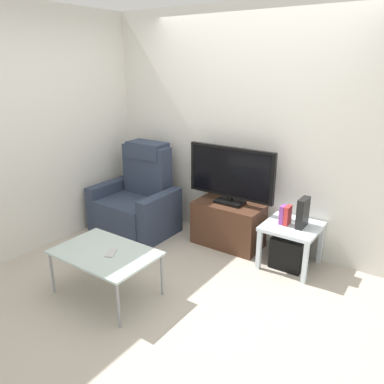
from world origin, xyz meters
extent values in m
plane|color=#B2A899|center=(0.00, 0.00, 0.00)|extent=(6.40, 6.40, 0.00)
cube|color=silver|center=(0.00, 1.13, 1.30)|extent=(6.40, 0.06, 2.60)
cube|color=silver|center=(-1.88, 0.00, 1.30)|extent=(0.06, 4.48, 2.60)
cube|color=#4C2D1E|center=(-0.13, 0.87, 0.25)|extent=(0.78, 0.41, 0.51)
cube|color=black|center=(-0.13, 0.67, 0.35)|extent=(0.72, 0.02, 0.02)
cube|color=black|center=(-0.13, 0.72, 0.39)|extent=(0.34, 0.11, 0.04)
cube|color=black|center=(-0.13, 0.89, 0.52)|extent=(0.32, 0.20, 0.03)
cube|color=black|center=(-0.13, 0.89, 0.56)|extent=(0.06, 0.04, 0.05)
cube|color=black|center=(-0.13, 0.89, 0.87)|extent=(1.03, 0.05, 0.56)
cube|color=black|center=(-0.13, 0.86, 0.87)|extent=(0.94, 0.01, 0.51)
cube|color=#2D384C|center=(-1.27, 0.53, 0.21)|extent=(0.70, 0.72, 0.42)
cube|color=#2D384C|center=(-1.27, 0.80, 0.73)|extent=(0.64, 0.20, 0.62)
cube|color=#2D384C|center=(-1.27, 0.82, 0.98)|extent=(0.50, 0.26, 0.20)
cube|color=#2D384C|center=(-1.69, 0.53, 0.28)|extent=(0.14, 0.68, 0.56)
cube|color=#2D384C|center=(-0.85, 0.53, 0.28)|extent=(0.14, 0.68, 0.56)
cube|color=silver|center=(0.63, 0.82, 0.44)|extent=(0.54, 0.54, 0.04)
cube|color=silver|center=(0.40, 0.58, 0.21)|extent=(0.04, 0.04, 0.42)
cube|color=silver|center=(0.87, 0.58, 0.21)|extent=(0.04, 0.04, 0.42)
cube|color=silver|center=(0.40, 1.05, 0.21)|extent=(0.04, 0.04, 0.42)
cube|color=silver|center=(0.87, 1.05, 0.21)|extent=(0.04, 0.04, 0.42)
cube|color=black|center=(0.63, 0.82, 0.16)|extent=(0.33, 0.33, 0.33)
cube|color=purple|center=(0.53, 0.80, 0.55)|extent=(0.04, 0.10, 0.19)
cube|color=red|center=(0.58, 0.80, 0.56)|extent=(0.04, 0.12, 0.20)
cube|color=black|center=(0.72, 0.83, 0.61)|extent=(0.07, 0.20, 0.30)
cube|color=#B2C6C1|center=(-0.54, -0.62, 0.42)|extent=(0.90, 0.60, 0.02)
cylinder|color=gray|center=(-0.96, -0.89, 0.20)|extent=(0.02, 0.02, 0.41)
cylinder|color=gray|center=(-0.12, -0.89, 0.20)|extent=(0.02, 0.02, 0.41)
cylinder|color=gray|center=(-0.96, -0.35, 0.20)|extent=(0.02, 0.02, 0.41)
cylinder|color=gray|center=(-0.12, -0.35, 0.20)|extent=(0.02, 0.02, 0.41)
cube|color=#B7B7BC|center=(-0.47, -0.61, 0.43)|extent=(0.13, 0.17, 0.01)
camera|label=1|loc=(1.77, -2.59, 2.01)|focal=34.99mm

